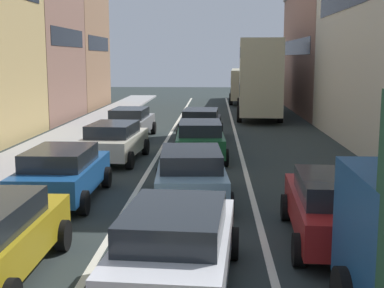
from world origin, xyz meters
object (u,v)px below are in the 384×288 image
(hatchback_centre_lane_third, at_px, (191,174))
(bus_mid_queue_primary, at_px, (259,75))
(sedan_left_lane_fourth, at_px, (114,141))
(sedan_centre_lane_fifth, at_px, (201,123))
(sedan_left_lane_fifth, at_px, (130,122))
(coupe_centre_lane_fourth, at_px, (200,139))
(sedan_right_lane_behind_truck, at_px, (336,206))
(bus_far_queue_secondary, at_px, (246,82))
(sedan_centre_lane_second, at_px, (176,245))
(sedan_left_lane_third, at_px, (62,172))

(hatchback_centre_lane_third, relative_size, bus_mid_queue_primary, 0.42)
(sedan_left_lane_fourth, relative_size, sedan_centre_lane_fifth, 1.01)
(sedan_centre_lane_fifth, bearing_deg, sedan_left_lane_fifth, 86.28)
(bus_mid_queue_primary, bearing_deg, sedan_centre_lane_fifth, 163.23)
(hatchback_centre_lane_third, height_order, coupe_centre_lane_fourth, same)
(sedan_right_lane_behind_truck, bearing_deg, hatchback_centre_lane_third, 48.99)
(sedan_left_lane_fourth, height_order, sedan_right_lane_behind_truck, same)
(hatchback_centre_lane_third, bearing_deg, coupe_centre_lane_fourth, -4.09)
(coupe_centre_lane_fourth, distance_m, sedan_left_lane_fourth, 3.33)
(sedan_centre_lane_fifth, xyz_separation_m, bus_far_queue_secondary, (3.40, 22.42, 0.96))
(hatchback_centre_lane_third, distance_m, bus_mid_queue_primary, 21.93)
(hatchback_centre_lane_third, bearing_deg, sedan_centre_lane_second, 176.45)
(hatchback_centre_lane_third, bearing_deg, sedan_right_lane_behind_truck, -137.25)
(sedan_right_lane_behind_truck, bearing_deg, coupe_centre_lane_fourth, 21.28)
(sedan_centre_lane_second, height_order, bus_mid_queue_primary, bus_mid_queue_primary)
(coupe_centre_lane_fourth, xyz_separation_m, sedan_centre_lane_fifth, (-0.10, 4.98, 0.00))
(sedan_centre_lane_fifth, height_order, sedan_left_lane_fifth, same)
(sedan_left_lane_fourth, bearing_deg, bus_mid_queue_primary, -19.38)
(sedan_left_lane_fifth, bearing_deg, sedan_centre_lane_second, -166.57)
(hatchback_centre_lane_third, bearing_deg, bus_mid_queue_primary, -12.77)
(sedan_centre_lane_fifth, height_order, bus_far_queue_secondary, bus_far_queue_secondary)
(coupe_centre_lane_fourth, height_order, bus_mid_queue_primary, bus_mid_queue_primary)
(sedan_right_lane_behind_truck, xyz_separation_m, bus_far_queue_secondary, (0.13, 36.84, 0.96))
(sedan_centre_lane_fifth, relative_size, bus_far_queue_secondary, 0.41)
(sedan_centre_lane_second, bearing_deg, sedan_left_lane_fourth, 19.73)
(sedan_centre_lane_second, relative_size, sedan_right_lane_behind_truck, 1.01)
(sedan_centre_lane_second, bearing_deg, sedan_right_lane_behind_truck, -48.41)
(sedan_right_lane_behind_truck, bearing_deg, sedan_left_lane_fifth, 27.32)
(sedan_left_lane_third, relative_size, sedan_centre_lane_fifth, 0.99)
(coupe_centre_lane_fourth, distance_m, bus_mid_queue_primary, 15.72)
(sedan_left_lane_third, distance_m, sedan_left_lane_fourth, 5.72)
(coupe_centre_lane_fourth, relative_size, bus_mid_queue_primary, 0.41)
(coupe_centre_lane_fourth, distance_m, sedan_right_lane_behind_truck, 9.97)
(sedan_centre_lane_second, distance_m, coupe_centre_lane_fourth, 11.95)
(sedan_left_lane_third, bearing_deg, sedan_left_lane_fifth, -0.47)
(sedan_centre_lane_second, xyz_separation_m, sedan_left_lane_fifth, (-3.52, 17.29, 0.00))
(sedan_left_lane_fourth, xyz_separation_m, sedan_left_lane_fifth, (-0.32, 5.94, 0.00))
(hatchback_centre_lane_third, relative_size, sedan_centre_lane_fifth, 1.01)
(sedan_centre_lane_second, distance_m, sedan_centre_lane_fifth, 16.93)
(sedan_left_lane_fourth, distance_m, sedan_centre_lane_fifth, 6.42)
(sedan_centre_lane_second, distance_m, hatchback_centre_lane_third, 5.60)
(hatchback_centre_lane_third, relative_size, sedan_right_lane_behind_truck, 1.00)
(sedan_right_lane_behind_truck, bearing_deg, sedan_centre_lane_fifth, 15.52)
(hatchback_centre_lane_third, height_order, bus_mid_queue_primary, bus_mid_queue_primary)
(sedan_centre_lane_second, height_order, sedan_left_lane_fourth, same)
(sedan_left_lane_fourth, distance_m, bus_mid_queue_primary, 17.29)
(coupe_centre_lane_fourth, relative_size, sedan_left_lane_fourth, 0.99)
(sedan_centre_lane_fifth, xyz_separation_m, bus_mid_queue_primary, (3.56, 10.22, 2.03))
(sedan_left_lane_fourth, bearing_deg, bus_far_queue_secondary, -9.52)
(sedan_left_lane_fourth, bearing_deg, sedan_left_lane_fifth, 6.79)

